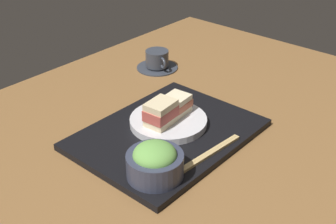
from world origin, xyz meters
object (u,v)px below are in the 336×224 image
object	(u,v)px
sandwich_near	(161,113)
chopsticks_pair	(210,154)
salad_bowl	(155,162)
sandwich_plate	(168,121)
sandwich_far	(176,105)
coffee_cup	(157,61)

from	to	relation	value
sandwich_near	chopsticks_pair	xyz separation A→B (cm)	(-0.65, -15.21, -4.38)
salad_bowl	sandwich_plate	bearing A→B (deg)	33.29
sandwich_near	salad_bowl	world-z (taller)	same
sandwich_plate	salad_bowl	xyz separation A→B (cm)	(-17.22, -11.31, 2.65)
sandwich_near	sandwich_far	xyz separation A→B (cm)	(6.32, 0.66, -0.65)
sandwich_far	coffee_cup	distance (cm)	34.97
sandwich_plate	sandwich_near	size ratio (longest dim) A/B	2.38
sandwich_plate	coffee_cup	world-z (taller)	coffee_cup
coffee_cup	sandwich_plate	bearing A→B (deg)	-133.49
sandwich_near	sandwich_far	distance (cm)	6.39
sandwich_far	coffee_cup	xyz separation A→B (cm)	(22.43, 26.64, -3.19)
sandwich_near	coffee_cup	distance (cm)	39.83
chopsticks_pair	coffee_cup	bearing A→B (deg)	55.34
sandwich_plate	sandwich_far	world-z (taller)	sandwich_far
chopsticks_pair	coffee_cup	size ratio (longest dim) A/B	1.50
sandwich_plate	sandwich_near	distance (cm)	4.99
chopsticks_pair	sandwich_plate	bearing A→B (deg)	76.22
sandwich_near	chopsticks_pair	size ratio (longest dim) A/B	0.41
coffee_cup	sandwich_far	bearing A→B (deg)	-130.09
sandwich_near	coffee_cup	xyz separation A→B (cm)	(28.75, 27.31, -3.84)
sandwich_plate	sandwich_far	distance (cm)	4.51
sandwich_plate	coffee_cup	size ratio (longest dim) A/B	1.46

